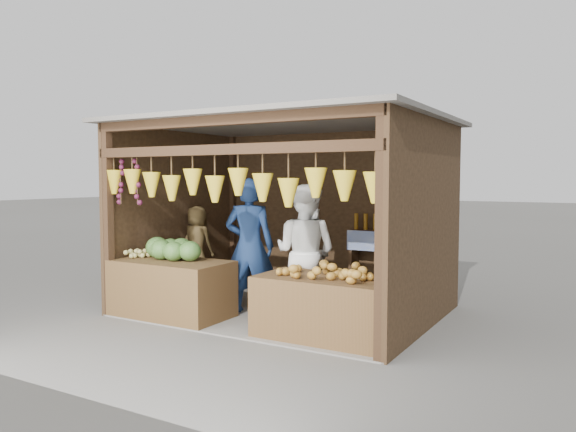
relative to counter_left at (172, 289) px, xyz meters
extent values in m
plane|color=#514F49|center=(1.16, 1.07, -0.38)|extent=(80.00, 80.00, 0.00)
cube|color=slate|center=(1.16, 1.07, -0.37)|extent=(4.00, 3.00, 0.02)
cube|color=black|center=(1.16, 2.57, 0.92)|extent=(4.00, 0.06, 2.60)
cube|color=black|center=(-0.84, 1.07, 0.92)|extent=(0.06, 3.00, 2.60)
cube|color=black|center=(3.16, 1.07, 0.92)|extent=(0.06, 3.00, 2.60)
cube|color=#605B54|center=(1.16, 1.07, 2.25)|extent=(4.30, 3.30, 0.06)
cube|color=black|center=(-0.78, -0.37, 0.92)|extent=(0.11, 0.11, 2.60)
cube|color=black|center=(3.10, -0.37, 0.92)|extent=(0.11, 0.11, 2.60)
cube|color=black|center=(-0.78, 2.51, 0.92)|extent=(0.11, 0.11, 2.60)
cube|color=black|center=(3.10, 2.51, 0.92)|extent=(0.11, 0.11, 2.60)
cube|color=black|center=(1.16, -0.37, 1.82)|extent=(4.00, 0.12, 0.12)
cube|color=black|center=(1.16, -0.37, 2.16)|extent=(4.00, 0.12, 0.12)
cube|color=#382314|center=(2.21, 2.37, 0.67)|extent=(1.25, 0.30, 0.05)
cube|color=#382314|center=(1.62, 2.37, 0.14)|extent=(0.05, 0.28, 1.05)
cube|color=#382314|center=(2.79, 2.37, 0.14)|extent=(0.05, 0.28, 1.05)
cube|color=blue|center=(2.21, 2.21, 0.54)|extent=(1.25, 0.02, 0.30)
cube|color=#4D3219|center=(0.00, 0.00, 0.00)|extent=(1.58, 0.85, 0.77)
cube|color=#4D3519|center=(2.27, 0.10, -0.02)|extent=(1.64, 0.85, 0.72)
cube|color=black|center=(-0.50, 1.16, -0.23)|extent=(0.32, 0.32, 0.30)
imported|color=#15284F|center=(0.79, 0.70, 0.55)|extent=(0.79, 0.65, 1.87)
imported|color=white|center=(1.62, 0.77, 0.51)|extent=(0.87, 0.68, 1.79)
imported|color=brown|center=(-0.50, 1.16, 0.48)|extent=(0.57, 0.39, 1.14)
camera|label=1|loc=(5.07, -5.68, 1.49)|focal=35.00mm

